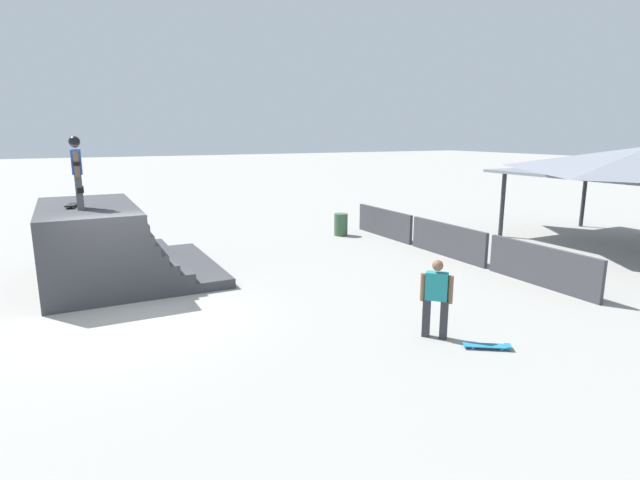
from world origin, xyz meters
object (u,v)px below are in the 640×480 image
skateboard_on_ground (489,346)px  trash_bin (341,224)px  skater_on_deck (77,167)px  skateboard_on_deck (71,205)px  bystander_walking (436,295)px

skateboard_on_ground → trash_bin: trash_bin is taller
skater_on_deck → skateboard_on_ground: skater_on_deck is taller
skateboard_on_deck → skateboard_on_ground: skateboard_on_deck is taller
skater_on_deck → skateboard_on_deck: skater_on_deck is taller
skateboard_on_deck → skateboard_on_ground: size_ratio=0.99×
bystander_walking → trash_bin: (-9.42, 3.25, -0.43)m
skateboard_on_deck → bystander_walking: 9.20m
skater_on_deck → bystander_walking: bearing=43.2°
skater_on_deck → trash_bin: size_ratio=2.07×
trash_bin → skater_on_deck: bearing=-72.0°
bystander_walking → skateboard_on_ground: bearing=167.1°
bystander_walking → skateboard_on_ground: bystander_walking is taller
skater_on_deck → skateboard_on_ground: bearing=42.1°
skateboard_on_deck → skateboard_on_ground: 10.33m
skater_on_deck → skateboard_on_deck: bearing=-150.2°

